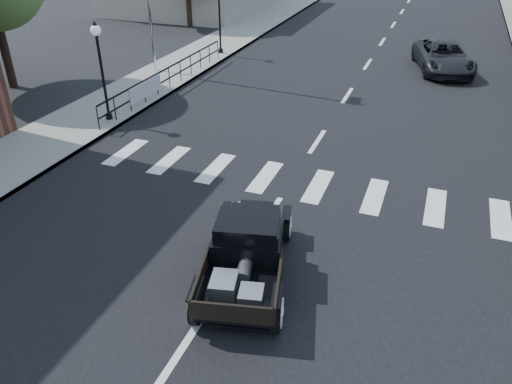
% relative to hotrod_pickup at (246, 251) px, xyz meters
% --- Properties ---
extents(ground, '(120.00, 120.00, 0.00)m').
position_rel_hotrod_pickup_xyz_m(ground, '(-0.36, 0.40, -0.70)').
color(ground, black).
rests_on(ground, ground).
extents(road, '(14.00, 80.00, 0.02)m').
position_rel_hotrod_pickup_xyz_m(road, '(-0.36, 15.40, -0.69)').
color(road, black).
rests_on(road, ground).
extents(road_markings, '(12.00, 60.00, 0.06)m').
position_rel_hotrod_pickup_xyz_m(road_markings, '(-0.36, 10.40, -0.70)').
color(road_markings, silver).
rests_on(road_markings, ground).
extents(sidewalk_left, '(3.00, 80.00, 0.15)m').
position_rel_hotrod_pickup_xyz_m(sidewalk_left, '(-8.86, 15.40, -0.62)').
color(sidewalk_left, '#9A978C').
rests_on(sidewalk_left, ground).
extents(railing, '(0.08, 10.00, 1.00)m').
position_rel_hotrod_pickup_xyz_m(railing, '(-7.66, 10.40, -0.05)').
color(railing, black).
rests_on(railing, sidewalk_left).
extents(banner, '(0.04, 2.20, 0.60)m').
position_rel_hotrod_pickup_xyz_m(banner, '(-7.58, 8.40, -0.25)').
color(banner, silver).
rests_on(banner, sidewalk_left).
extents(lamp_post_b, '(0.36, 0.36, 3.46)m').
position_rel_hotrod_pickup_xyz_m(lamp_post_b, '(-7.96, 6.40, 1.19)').
color(lamp_post_b, black).
rests_on(lamp_post_b, sidewalk_left).
extents(lamp_post_c, '(0.36, 0.36, 3.46)m').
position_rel_hotrod_pickup_xyz_m(lamp_post_c, '(-7.96, 16.40, 1.19)').
color(lamp_post_c, black).
rests_on(lamp_post_c, sidewalk_left).
extents(hotrod_pickup, '(2.75, 4.34, 1.39)m').
position_rel_hotrod_pickup_xyz_m(hotrod_pickup, '(0.00, 0.00, 0.00)').
color(hotrod_pickup, black).
rests_on(hotrod_pickup, ground).
extents(second_car, '(3.39, 5.26, 1.35)m').
position_rel_hotrod_pickup_xyz_m(second_car, '(3.13, 17.57, -0.02)').
color(second_car, black).
rests_on(second_car, ground).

